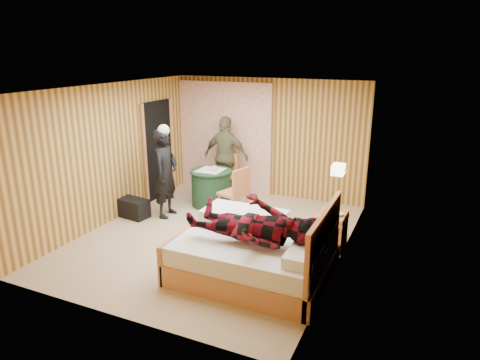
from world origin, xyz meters
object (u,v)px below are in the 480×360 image
at_px(chair_far, 226,172).
at_px(man_at_table, 226,157).
at_px(bed, 257,253).
at_px(duffel_bag, 133,208).
at_px(round_table, 211,187).
at_px(man_on_bed, 253,215).
at_px(woman_standing, 166,173).
at_px(chair_near, 237,189).
at_px(nightstand, 332,229).
at_px(wall_lamp, 339,169).

bearing_deg(chair_far, man_at_table, 128.68).
relative_size(bed, duffel_bag, 3.33).
height_order(round_table, man_on_bed, man_on_bed).
relative_size(round_table, man_on_bed, 0.48).
bearing_deg(chair_far, man_on_bed, -45.57).
height_order(chair_far, duffel_bag, chair_far).
height_order(woman_standing, man_at_table, man_at_table).
bearing_deg(chair_near, round_table, -102.43).
height_order(duffel_bag, man_on_bed, man_on_bed).
height_order(chair_near, man_at_table, man_at_table).
bearing_deg(nightstand, woman_standing, 179.05).
height_order(chair_near, man_on_bed, man_on_bed).
height_order(wall_lamp, man_on_bed, man_on_bed).
xyz_separation_m(chair_far, man_on_bed, (1.92, -3.13, 0.46)).
relative_size(wall_lamp, duffel_bag, 0.41).
height_order(chair_far, man_at_table, man_at_table).
height_order(duffel_bag, man_at_table, man_at_table).
bearing_deg(woman_standing, nightstand, -95.39).
height_order(wall_lamp, round_table, wall_lamp).
bearing_deg(chair_far, chair_near, -42.87).
distance_m(bed, nightstand, 1.53).
distance_m(chair_far, woman_standing, 1.63).
bearing_deg(wall_lamp, duffel_bag, -175.74).
bearing_deg(round_table, man_at_table, 90.00).
xyz_separation_m(wall_lamp, chair_far, (-2.69, 1.57, -0.76)).
height_order(man_at_table, man_on_bed, man_on_bed).
distance_m(duffel_bag, man_at_table, 2.27).
distance_m(woman_standing, man_on_bed, 2.92).
bearing_deg(woman_standing, bed, -124.26).
distance_m(round_table, duffel_bag, 1.60).
distance_m(nightstand, man_at_table, 3.17).
relative_size(chair_near, man_on_bed, 0.56).
distance_m(woman_standing, man_at_table, 1.64).
relative_size(man_at_table, man_on_bed, 0.97).
xyz_separation_m(nightstand, woman_standing, (-3.16, 0.05, 0.54)).
relative_size(chair_far, duffel_bag, 1.48).
bearing_deg(woman_standing, man_on_bed, -127.89).
xyz_separation_m(round_table, man_at_table, (0.00, 0.71, 0.49)).
xyz_separation_m(wall_lamp, nightstand, (-0.04, -0.01, -1.00)).
bearing_deg(chair_far, woman_standing, -95.68).
bearing_deg(woman_standing, man_at_table, -21.99).
xyz_separation_m(round_table, man_on_bed, (1.94, -2.46, 0.62)).
relative_size(nightstand, chair_near, 0.60).
xyz_separation_m(bed, chair_far, (-1.89, 2.90, 0.21)).
xyz_separation_m(woman_standing, man_on_bed, (2.43, -1.61, 0.16)).
distance_m(chair_near, woman_standing, 1.36).
bearing_deg(bed, round_table, 130.55).
xyz_separation_m(bed, nightstand, (0.76, 1.32, -0.03)).
distance_m(bed, man_on_bed, 0.71).
height_order(wall_lamp, duffel_bag, wall_lamp).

